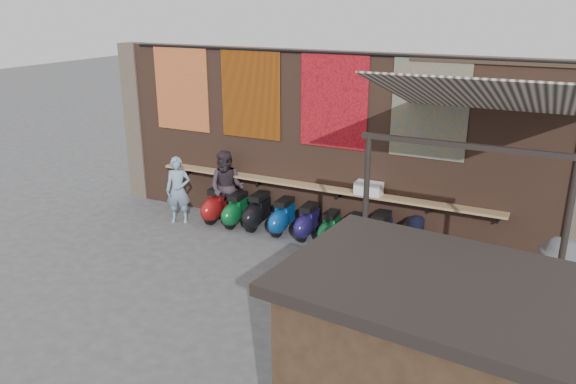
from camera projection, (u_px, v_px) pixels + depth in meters
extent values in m
plane|color=#474749|center=(266.00, 276.00, 10.71)|extent=(70.00, 70.00, 0.00)
cube|color=brown|center=(323.00, 144.00, 12.35)|extent=(10.00, 0.40, 4.00)
cube|color=#4C4238|center=(139.00, 122.00, 14.54)|extent=(0.50, 0.50, 4.00)
cube|color=#9E7A51|center=(316.00, 187.00, 12.33)|extent=(8.00, 0.32, 0.05)
cube|color=white|center=(369.00, 188.00, 11.75)|extent=(0.56, 0.33, 0.26)
cube|color=maroon|center=(181.00, 89.00, 13.36)|extent=(1.50, 0.02, 2.00)
cube|color=#C0540B|center=(251.00, 94.00, 12.56)|extent=(1.50, 0.02, 2.00)
cube|color=#B51619|center=(334.00, 101.00, 11.72)|extent=(1.50, 0.02, 2.00)
cube|color=#215A79|center=(429.00, 108.00, 10.88)|extent=(1.50, 0.02, 2.00)
cylinder|color=black|center=(321.00, 52.00, 11.52)|extent=(9.50, 0.06, 0.06)
imported|color=#7797AE|center=(178.00, 190.00, 13.09)|extent=(0.68, 0.59, 1.59)
imported|color=#31262D|center=(227.00, 188.00, 13.01)|extent=(0.96, 0.81, 1.74)
imported|color=black|center=(414.00, 271.00, 8.88)|extent=(1.12, 0.53, 1.86)
imported|color=#4D4D51|center=(554.00, 291.00, 8.38)|extent=(1.20, 0.81, 1.72)
imported|color=#906E5C|center=(351.00, 258.00, 9.71)|extent=(0.85, 0.87, 1.52)
cube|color=black|center=(430.00, 281.00, 5.07)|extent=(2.78, 2.25, 0.12)
cube|color=gold|center=(452.00, 310.00, 6.04)|extent=(1.20, 0.16, 0.50)
cube|color=#473321|center=(444.00, 381.00, 6.33)|extent=(1.92, 0.29, 0.06)
cube|color=beige|center=(485.00, 96.00, 8.86)|extent=(3.20, 3.28, 0.97)
cube|color=#33261C|center=(501.00, 61.00, 10.08)|extent=(3.30, 0.08, 0.12)
cube|color=black|center=(466.00, 146.00, 7.74)|extent=(3.00, 0.08, 0.08)
cylinder|color=black|center=(364.00, 231.00, 8.82)|extent=(0.09, 0.09, 3.10)
cylinder|color=black|center=(560.00, 266.00, 7.64)|extent=(0.09, 0.09, 3.10)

